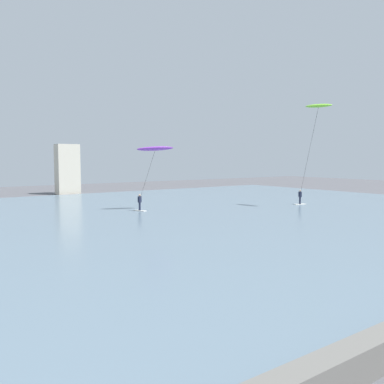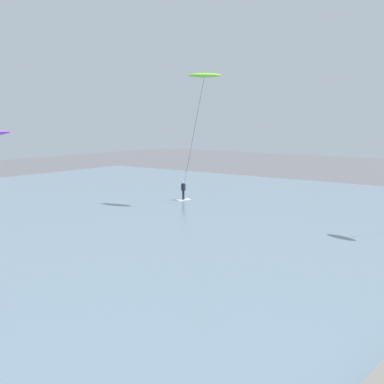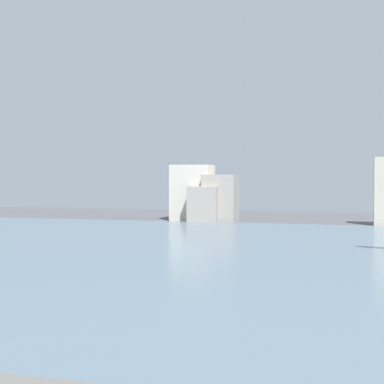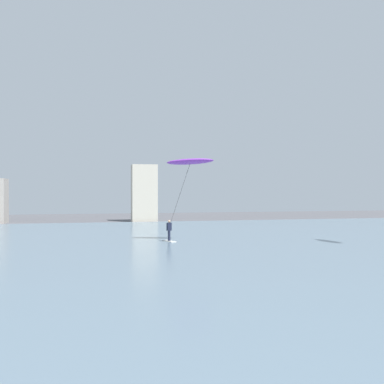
% 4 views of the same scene
% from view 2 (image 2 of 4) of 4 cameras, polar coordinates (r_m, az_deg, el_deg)
% --- Properties ---
extents(kitesurfer_lime, '(2.63, 4.99, 10.81)m').
position_cam_2_polar(kitesurfer_lime, '(43.78, 1.05, 10.91)').
color(kitesurfer_lime, silver).
rests_on(kitesurfer_lime, water_bay).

